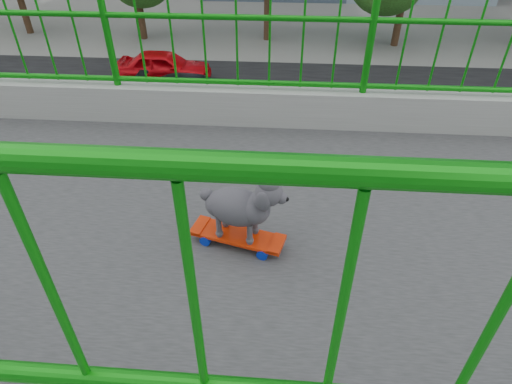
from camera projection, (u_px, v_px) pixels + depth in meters
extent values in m
cube|color=black|center=(152.00, 138.00, 17.39)|extent=(18.00, 90.00, 0.02)
cylinder|color=black|center=(23.00, 9.00, 27.90)|extent=(0.44, 0.44, 2.97)
cylinder|color=black|center=(141.00, 16.00, 27.02)|extent=(0.44, 0.44, 2.73)
cylinder|color=black|center=(267.00, 16.00, 26.82)|extent=(0.44, 0.44, 2.87)
cylinder|color=black|center=(398.00, 23.00, 25.92)|extent=(0.44, 0.44, 2.66)
cube|color=red|center=(238.00, 235.00, 2.41)|extent=(0.29, 0.55, 0.02)
cube|color=#99999E|center=(210.00, 231.00, 2.47)|extent=(0.10, 0.06, 0.02)
cylinder|color=#0823B1|center=(215.00, 225.00, 2.53)|extent=(0.04, 0.07, 0.06)
sphere|color=yellow|center=(215.00, 225.00, 2.53)|extent=(0.03, 0.03, 0.03)
cylinder|color=#0823B1|center=(205.00, 240.00, 2.42)|extent=(0.04, 0.07, 0.06)
sphere|color=yellow|center=(205.00, 240.00, 2.42)|extent=(0.03, 0.03, 0.03)
cube|color=#99999E|center=(266.00, 245.00, 2.38)|extent=(0.10, 0.06, 0.02)
cylinder|color=#0823B1|center=(270.00, 238.00, 2.44)|extent=(0.04, 0.07, 0.06)
sphere|color=yellow|center=(270.00, 238.00, 2.44)|extent=(0.03, 0.03, 0.03)
cylinder|color=#0823B1|center=(262.00, 255.00, 2.33)|extent=(0.04, 0.07, 0.06)
sphere|color=yellow|center=(262.00, 255.00, 2.33)|extent=(0.03, 0.03, 0.03)
ellipsoid|color=#28262B|center=(237.00, 207.00, 2.29)|extent=(0.28, 0.36, 0.22)
sphere|color=#28262B|center=(269.00, 193.00, 2.16)|extent=(0.14, 0.14, 0.14)
sphere|color=black|center=(287.00, 199.00, 2.14)|extent=(0.02, 0.02, 0.02)
sphere|color=#28262B|center=(206.00, 194.00, 2.31)|extent=(0.07, 0.07, 0.07)
cylinder|color=#28262B|center=(255.00, 224.00, 2.38)|extent=(0.03, 0.03, 0.13)
cylinder|color=#28262B|center=(250.00, 234.00, 2.31)|extent=(0.03, 0.03, 0.13)
cylinder|color=#28262B|center=(225.00, 217.00, 2.42)|extent=(0.03, 0.03, 0.13)
cylinder|color=#28262B|center=(219.00, 227.00, 2.35)|extent=(0.03, 0.03, 0.13)
imported|color=white|center=(287.00, 258.00, 11.06)|extent=(1.65, 4.10, 1.40)
imported|color=black|center=(482.00, 141.00, 15.70)|extent=(2.58, 5.60, 1.56)
imported|color=black|center=(197.00, 95.00, 18.91)|extent=(2.21, 5.43, 1.58)
imported|color=red|center=(165.00, 67.00, 21.59)|extent=(1.88, 4.68, 1.60)
imported|color=red|center=(77.00, 174.00, 13.99)|extent=(2.56, 5.54, 1.54)
imported|color=#98989D|center=(156.00, 131.00, 16.48)|extent=(1.95, 4.79, 1.39)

